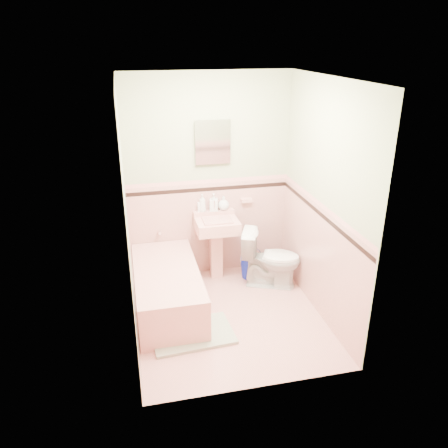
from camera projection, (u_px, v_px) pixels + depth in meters
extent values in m
plane|color=#E09C92|center=(229.00, 316.00, 4.90)|extent=(2.20, 2.20, 0.00)
plane|color=white|center=(230.00, 78.00, 3.94)|extent=(2.20, 2.20, 0.00)
plane|color=beige|center=(208.00, 179.00, 5.41)|extent=(2.50, 0.00, 2.50)
plane|color=beige|center=(263.00, 260.00, 3.43)|extent=(2.50, 0.00, 2.50)
plane|color=beige|center=(127.00, 219.00, 4.22)|extent=(0.00, 2.50, 2.50)
plane|color=beige|center=(323.00, 203.00, 4.63)|extent=(0.00, 2.50, 2.50)
plane|color=#E2A197|center=(209.00, 228.00, 5.65)|extent=(2.00, 0.00, 2.00)
plane|color=#E2A197|center=(260.00, 329.00, 3.69)|extent=(2.00, 0.00, 2.00)
plane|color=#E2A197|center=(133.00, 279.00, 4.47)|extent=(0.00, 2.20, 2.20)
plane|color=#E2A197|center=(317.00, 259.00, 4.87)|extent=(0.00, 2.20, 2.20)
plane|color=black|center=(209.00, 189.00, 5.44)|extent=(2.00, 0.00, 2.00)
plane|color=black|center=(262.00, 274.00, 3.50)|extent=(2.00, 0.00, 2.00)
plane|color=black|center=(130.00, 231.00, 4.27)|extent=(0.00, 2.20, 2.20)
plane|color=black|center=(321.00, 214.00, 4.67)|extent=(0.00, 2.20, 2.20)
plane|color=pink|center=(209.00, 181.00, 5.41)|extent=(2.00, 0.00, 2.00)
plane|color=pink|center=(262.00, 263.00, 3.46)|extent=(2.00, 0.00, 2.00)
plane|color=pink|center=(129.00, 221.00, 4.23)|extent=(0.00, 2.20, 2.20)
plane|color=pink|center=(322.00, 205.00, 4.63)|extent=(0.00, 2.20, 2.20)
cube|color=#DA978E|center=(167.00, 290.00, 4.99)|extent=(0.70, 1.50, 0.45)
cylinder|color=silver|center=(160.00, 232.00, 5.48)|extent=(0.04, 0.12, 0.04)
cylinder|color=silver|center=(214.00, 204.00, 5.45)|extent=(0.02, 0.02, 0.10)
cube|color=white|center=(213.00, 142.00, 5.22)|extent=(0.36, 0.04, 0.45)
cube|color=#DA978E|center=(246.00, 200.00, 5.59)|extent=(0.13, 0.08, 0.04)
imported|color=#B2B2B2|center=(202.00, 203.00, 5.45)|extent=(0.09, 0.09, 0.22)
imported|color=#B2B2B2|center=(214.00, 202.00, 5.48)|extent=(0.12, 0.12, 0.22)
imported|color=#B2B2B2|center=(224.00, 203.00, 5.51)|extent=(0.18, 0.18, 0.17)
cylinder|color=white|center=(199.00, 207.00, 5.46)|extent=(0.04, 0.04, 0.12)
imported|color=white|center=(271.00, 259.00, 5.41)|extent=(0.79, 0.63, 0.71)
cube|color=#98A98D|center=(192.00, 334.00, 4.59)|extent=(0.86, 0.60, 0.03)
cube|color=#BF1E59|center=(185.00, 331.00, 4.56)|extent=(0.15, 0.09, 0.06)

